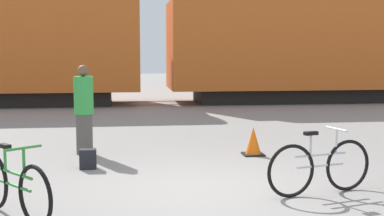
{
  "coord_description": "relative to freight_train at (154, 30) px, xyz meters",
  "views": [
    {
      "loc": [
        -1.23,
        -7.48,
        2.01
      ],
      "look_at": [
        -0.12,
        0.95,
        1.1
      ],
      "focal_mm": 50.0,
      "sensor_mm": 36.0,
      "label": 1
    }
  ],
  "objects": [
    {
      "name": "ground_plane",
      "position": [
        0.0,
        -12.98,
        -2.79
      ],
      "size": [
        80.0,
        80.0,
        0.0
      ],
      "primitive_type": "plane",
      "color": "gray"
    },
    {
      "name": "freight_train",
      "position": [
        0.0,
        0.0,
        0.0
      ],
      "size": [
        57.2,
        3.08,
        5.34
      ],
      "color": "black",
      "rests_on": "ground_plane"
    },
    {
      "name": "rail_near",
      "position": [
        0.0,
        -0.72,
        -2.78
      ],
      "size": [
        69.2,
        0.07,
        0.01
      ],
      "primitive_type": "cube",
      "color": "#4C4238",
      "rests_on": "ground_plane"
    },
    {
      "name": "rail_far",
      "position": [
        0.0,
        0.72,
        -2.78
      ],
      "size": [
        69.2,
        0.07,
        0.01
      ],
      "primitive_type": "cube",
      "color": "#4C4238",
      "rests_on": "ground_plane"
    },
    {
      "name": "bicycle_green",
      "position": [
        -2.55,
        -13.92,
        -2.4
      ],
      "size": [
        1.13,
        1.42,
        0.91
      ],
      "color": "black",
      "rests_on": "ground_plane"
    },
    {
      "name": "bicycle_silver",
      "position": [
        1.52,
        -13.39,
        -2.39
      ],
      "size": [
        1.66,
        0.54,
        0.93
      ],
      "color": "black",
      "rests_on": "ground_plane"
    },
    {
      "name": "person_in_green",
      "position": [
        -1.97,
        -9.97,
        -1.92
      ],
      "size": [
        0.37,
        0.37,
        1.74
      ],
      "rotation": [
        0.0,
        0.0,
        2.41
      ],
      "color": "#514C47",
      "rests_on": "ground_plane"
    },
    {
      "name": "backpack",
      "position": [
        -1.83,
        -11.31,
        -2.62
      ],
      "size": [
        0.28,
        0.2,
        0.34
      ],
      "color": "black",
      "rests_on": "ground_plane"
    },
    {
      "name": "traffic_cone",
      "position": [
        1.28,
        -10.49,
        -2.53
      ],
      "size": [
        0.4,
        0.4,
        0.55
      ],
      "color": "black",
      "rests_on": "ground_plane"
    }
  ]
}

